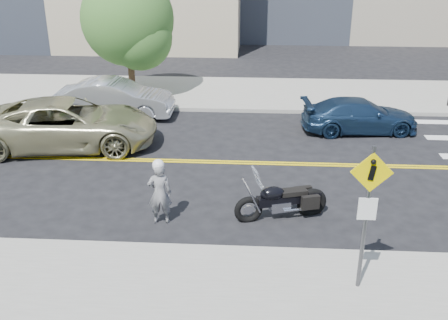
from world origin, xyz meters
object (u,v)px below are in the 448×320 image
Objects in this scene: pedestrian_sign at (367,206)px; motorcyclist at (160,192)px; parked_car_silver at (116,99)px; parked_car_blue at (360,115)px; motorcycle at (282,192)px; suv at (68,124)px.

motorcyclist is at bearing 150.22° from pedestrian_sign.
parked_car_silver is 9.23m from parked_car_blue.
motorcycle is 0.40× the size of suv.
motorcyclist is at bearing -148.33° from suv.
suv is (-3.92, 4.80, -0.03)m from motorcyclist.
parked_car_blue is at bearing -85.56° from suv.
motorcycle is 0.52× the size of parked_car_silver.
motorcyclist is 0.29× the size of suv.
pedestrian_sign is 12.99m from parked_car_silver.
pedestrian_sign is 1.29× the size of motorcycle.
motorcyclist is at bearing 132.95° from parked_car_blue.
pedestrian_sign is 5.18m from motorcyclist.
motorcycle is (2.99, 0.41, -0.14)m from motorcyclist.
motorcyclist is 0.41× the size of parked_car_blue.
suv is at bearing -58.88° from motorcyclist.
parked_car_blue is (6.02, 6.92, -0.24)m from motorcyclist.
pedestrian_sign reaches higher than motorcyclist.
pedestrian_sign is 1.77× the size of motorcyclist.
pedestrian_sign reaches higher than parked_car_silver.
suv reaches higher than parked_car_blue.
motorcycle is at bearing -141.28° from parked_car_silver.
pedestrian_sign is 3.48m from motorcycle.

